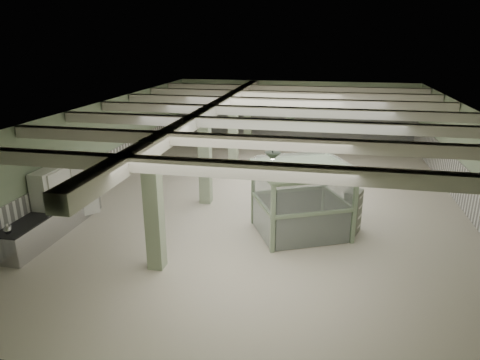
% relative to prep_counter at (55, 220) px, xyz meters
% --- Properties ---
extents(floor, '(20.00, 20.00, 0.00)m').
position_rel_prep_counter_xyz_m(floor, '(6.54, 4.60, -0.46)').
color(floor, beige).
rests_on(floor, ground).
extents(ceiling, '(14.00, 20.00, 0.02)m').
position_rel_prep_counter_xyz_m(ceiling, '(6.54, 4.60, 3.14)').
color(ceiling, silver).
rests_on(ceiling, wall_back).
extents(wall_back, '(14.00, 0.02, 3.60)m').
position_rel_prep_counter_xyz_m(wall_back, '(6.54, 14.60, 1.34)').
color(wall_back, '#A2B792').
rests_on(wall_back, floor).
extents(wall_front, '(14.00, 0.02, 3.60)m').
position_rel_prep_counter_xyz_m(wall_front, '(6.54, -5.40, 1.34)').
color(wall_front, '#A2B792').
rests_on(wall_front, floor).
extents(wall_left, '(0.02, 20.00, 3.60)m').
position_rel_prep_counter_xyz_m(wall_left, '(-0.46, 4.60, 1.34)').
color(wall_left, '#A2B792').
rests_on(wall_left, floor).
extents(wall_right, '(0.02, 20.00, 3.60)m').
position_rel_prep_counter_xyz_m(wall_right, '(13.54, 4.60, 1.34)').
color(wall_right, '#A2B792').
rests_on(wall_right, floor).
extents(wainscot_left, '(0.05, 19.90, 1.50)m').
position_rel_prep_counter_xyz_m(wainscot_left, '(-0.43, 4.60, 0.29)').
color(wainscot_left, white).
rests_on(wainscot_left, floor).
extents(wainscot_right, '(0.05, 19.90, 1.50)m').
position_rel_prep_counter_xyz_m(wainscot_right, '(13.52, 4.60, 0.29)').
color(wainscot_right, white).
rests_on(wainscot_right, floor).
extents(wainscot_back, '(13.90, 0.05, 1.50)m').
position_rel_prep_counter_xyz_m(wainscot_back, '(6.54, 14.57, 0.29)').
color(wainscot_back, white).
rests_on(wainscot_back, floor).
extents(girder, '(0.45, 19.90, 0.40)m').
position_rel_prep_counter_xyz_m(girder, '(4.04, 4.60, 2.92)').
color(girder, beige).
rests_on(girder, ceiling).
extents(beam_a, '(13.90, 0.35, 0.32)m').
position_rel_prep_counter_xyz_m(beam_a, '(6.54, -2.90, 2.96)').
color(beam_a, beige).
rests_on(beam_a, ceiling).
extents(beam_b, '(13.90, 0.35, 0.32)m').
position_rel_prep_counter_xyz_m(beam_b, '(6.54, -0.40, 2.96)').
color(beam_b, beige).
rests_on(beam_b, ceiling).
extents(beam_c, '(13.90, 0.35, 0.32)m').
position_rel_prep_counter_xyz_m(beam_c, '(6.54, 2.10, 2.96)').
color(beam_c, beige).
rests_on(beam_c, ceiling).
extents(beam_d, '(13.90, 0.35, 0.32)m').
position_rel_prep_counter_xyz_m(beam_d, '(6.54, 4.60, 2.96)').
color(beam_d, beige).
rests_on(beam_d, ceiling).
extents(beam_e, '(13.90, 0.35, 0.32)m').
position_rel_prep_counter_xyz_m(beam_e, '(6.54, 7.10, 2.96)').
color(beam_e, beige).
rests_on(beam_e, ceiling).
extents(beam_f, '(13.90, 0.35, 0.32)m').
position_rel_prep_counter_xyz_m(beam_f, '(6.54, 9.60, 2.96)').
color(beam_f, beige).
rests_on(beam_f, ceiling).
extents(beam_g, '(13.90, 0.35, 0.32)m').
position_rel_prep_counter_xyz_m(beam_g, '(6.54, 12.10, 2.96)').
color(beam_g, beige).
rests_on(beam_g, ceiling).
extents(column_a, '(0.42, 0.42, 3.60)m').
position_rel_prep_counter_xyz_m(column_a, '(4.04, -1.40, 1.34)').
color(column_a, '#98A888').
rests_on(column_a, floor).
extents(column_b, '(0.42, 0.42, 3.60)m').
position_rel_prep_counter_xyz_m(column_b, '(4.04, 3.60, 1.34)').
color(column_b, '#98A888').
rests_on(column_b, floor).
extents(column_c, '(0.42, 0.42, 3.60)m').
position_rel_prep_counter_xyz_m(column_c, '(4.04, 8.60, 1.34)').
color(column_c, '#98A888').
rests_on(column_c, floor).
extents(column_d, '(0.42, 0.42, 3.60)m').
position_rel_prep_counter_xyz_m(column_d, '(4.04, 12.60, 1.34)').
color(column_d, '#98A888').
rests_on(column_d, floor).
extents(pendant_front, '(0.44, 0.44, 0.22)m').
position_rel_prep_counter_xyz_m(pendant_front, '(7.04, -0.40, 2.59)').
color(pendant_front, '#2D3C2E').
rests_on(pendant_front, ceiling).
extents(pendant_mid, '(0.44, 0.44, 0.22)m').
position_rel_prep_counter_xyz_m(pendant_mid, '(7.04, 5.10, 2.59)').
color(pendant_mid, '#2D3C2E').
rests_on(pendant_mid, ceiling).
extents(pendant_back, '(0.44, 0.44, 0.22)m').
position_rel_prep_counter_xyz_m(pendant_back, '(7.04, 10.10, 2.59)').
color(pendant_back, '#2D3C2E').
rests_on(pendant_back, ceiling).
extents(prep_counter, '(0.80, 4.55, 0.91)m').
position_rel_prep_counter_xyz_m(prep_counter, '(0.00, 0.00, 0.00)').
color(prep_counter, '#ACACB1').
rests_on(prep_counter, floor).
extents(pitcher_near, '(0.27, 0.30, 0.31)m').
position_rel_prep_counter_xyz_m(pitcher_near, '(0.10, 0.09, 0.60)').
color(pitcher_near, '#ACACB1').
rests_on(pitcher_near, prep_counter).
extents(pitcher_far, '(0.30, 0.32, 0.32)m').
position_rel_prep_counter_xyz_m(pitcher_far, '(-0.01, -2.00, 0.60)').
color(pitcher_far, '#ACACB1').
rests_on(pitcher_far, prep_counter).
extents(veg_colander, '(0.54, 0.54, 0.21)m').
position_rel_prep_counter_xyz_m(veg_colander, '(-0.01, 1.91, 0.54)').
color(veg_colander, '#47474D').
rests_on(veg_colander, prep_counter).
extents(orange_bowl, '(0.23, 0.23, 0.08)m').
position_rel_prep_counter_xyz_m(orange_bowl, '(0.09, 0.62, 0.48)').
color(orange_bowl, '#B2B2B7').
rests_on(orange_bowl, prep_counter).
extents(walkin_cooler, '(0.98, 2.18, 2.00)m').
position_rel_prep_counter_xyz_m(walkin_cooler, '(-0.08, 0.60, 0.54)').
color(walkin_cooler, white).
rests_on(walkin_cooler, floor).
extents(guard_booth, '(3.57, 3.36, 2.39)m').
position_rel_prep_counter_xyz_m(guard_booth, '(7.75, 1.57, 1.12)').
color(guard_booth, gray).
rests_on(guard_booth, floor).
extents(filing_cabinet, '(0.64, 0.76, 1.42)m').
position_rel_prep_counter_xyz_m(filing_cabinet, '(9.39, 1.96, 0.25)').
color(filing_cabinet, '#5D6252').
rests_on(filing_cabinet, floor).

